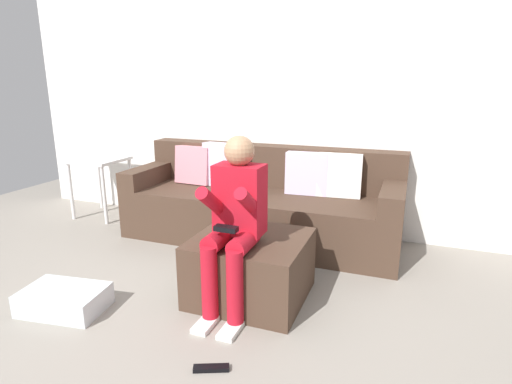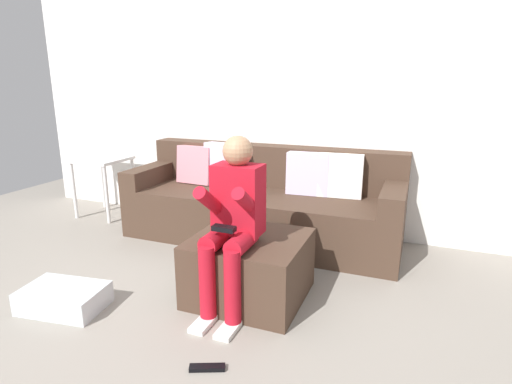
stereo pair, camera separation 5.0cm
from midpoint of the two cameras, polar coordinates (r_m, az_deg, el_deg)
ground_plane at (r=2.42m, az=-15.81°, el=-21.85°), size 7.45×7.45×0.00m
wall_back at (r=4.05m, az=3.21°, el=12.58°), size 5.73×0.10×2.51m
couch_sectional at (r=3.83m, az=0.42°, el=-1.58°), size 2.49×0.84×0.86m
ottoman at (r=2.83m, az=-1.24°, el=-10.34°), size 0.73×0.68×0.43m
person_seated at (r=2.55m, az=-3.57°, el=-3.42°), size 0.30×0.55×1.11m
storage_bin at (r=3.01m, az=-25.35°, el=-13.25°), size 0.55×0.40×0.15m
side_table at (r=4.73m, az=-20.99°, el=3.02°), size 0.49×0.49×0.63m
remote_near_ottoman at (r=2.31m, az=-6.86°, el=-22.95°), size 0.19×0.12×0.02m
remote_by_storage_bin at (r=2.96m, az=-22.46°, el=-14.81°), size 0.18×0.05×0.02m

